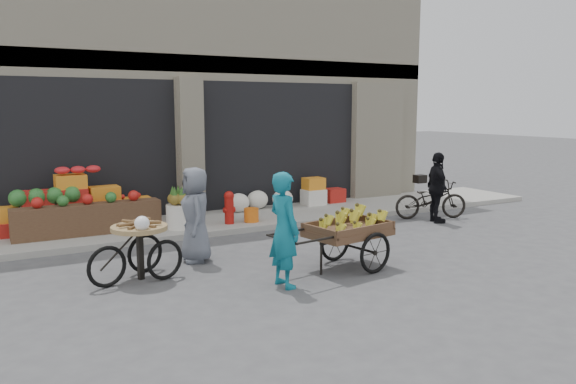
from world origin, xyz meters
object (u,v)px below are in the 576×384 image
banana_cart (346,228)px  vendor_grey (195,215)px  orange_bucket (251,215)px  vendor_woman (284,230)px  cyclist (437,188)px  seated_person (188,201)px  bicycle (431,200)px  tricycle_cart (139,243)px  fire_hydrant (229,206)px  pineapple_bin (179,217)px

banana_cart → vendor_grey: bearing=131.6°
orange_bucket → vendor_woman: 4.21m
cyclist → vendor_woman: bearing=136.0°
orange_bucket → seated_person: (-1.20, 0.70, 0.31)m
banana_cart → bicycle: bearing=21.9°
tricycle_cart → banana_cart: bearing=-35.5°
fire_hydrant → banana_cart: size_ratio=0.30×
banana_cart → tricycle_cart: 3.23m
orange_bucket → seated_person: seated_person is taller
orange_bucket → seated_person: size_ratio=0.34×
fire_hydrant → bicycle: (4.61, -1.22, -0.05)m
banana_cart → bicycle: (4.14, 2.48, -0.23)m
vendor_grey → bicycle: bearing=108.3°
orange_bucket → pineapple_bin: bearing=176.4°
seated_person → cyclist: bearing=-33.9°
pineapple_bin → seated_person: (0.40, 0.60, 0.21)m
fire_hydrant → vendor_grey: size_ratio=0.44×
seated_person → cyclist: cyclist is taller
vendor_woman → cyclist: vendor_woman is taller
pineapple_bin → fire_hydrant: size_ratio=0.73×
tricycle_cart → bicycle: tricycle_cart is taller
pineapple_bin → orange_bucket: size_ratio=1.62×
vendor_woman → vendor_grey: 2.03m
orange_bucket → vendor_woman: vendor_woman is taller
pineapple_bin → banana_cart: 4.08m
tricycle_cart → pineapple_bin: bearing=44.4°
tricycle_cart → bicycle: size_ratio=0.85×
fire_hydrant → cyclist: size_ratio=0.44×
pineapple_bin → cyclist: cyclist is taller
seated_person → tricycle_cart: (-1.89, -3.31, -0.02)m
banana_cart → bicycle: banana_cart is taller
vendor_woman → pineapple_bin: bearing=-0.6°
fire_hydrant → vendor_woman: (-0.83, -4.01, 0.34)m
banana_cart → vendor_grey: 2.54m
fire_hydrant → banana_cart: banana_cart is taller
orange_bucket → banana_cart: 3.67m
seated_person → banana_cart: (1.17, -4.35, 0.09)m
vendor_woman → vendor_grey: vendor_woman is taller
orange_bucket → vendor_grey: vendor_grey is taller
vendor_grey → seated_person: bearing=174.1°
vendor_grey → orange_bucket: bearing=145.9°
pineapple_bin → seated_person: 0.75m
pineapple_bin → seated_person: size_ratio=0.56×
fire_hydrant → orange_bucket: 0.55m
vendor_woman → tricycle_cart: vendor_woman is taller
vendor_woman → vendor_grey: bearing=14.7°
orange_bucket → cyclist: bearing=-21.9°
fire_hydrant → seated_person: size_ratio=0.76×
vendor_grey → vendor_woman: bearing=29.3°
fire_hydrant → orange_bucket: size_ratio=2.22×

